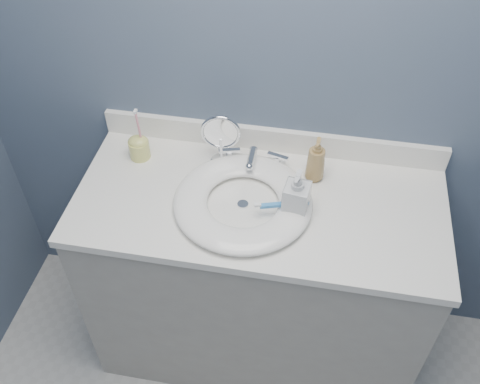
% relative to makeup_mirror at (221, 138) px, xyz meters
% --- Properties ---
extents(back_wall, '(2.20, 0.02, 2.40)m').
position_rel_makeup_mirror_xyz_m(back_wall, '(0.16, 0.11, 0.21)').
color(back_wall, '#49586E').
rests_on(back_wall, ground).
extents(vanity_cabinet, '(1.20, 0.55, 0.85)m').
position_rel_makeup_mirror_xyz_m(vanity_cabinet, '(0.16, -0.16, -0.57)').
color(vanity_cabinet, '#A4A096').
rests_on(vanity_cabinet, ground).
extents(countertop, '(1.22, 0.57, 0.03)m').
position_rel_makeup_mirror_xyz_m(countertop, '(0.16, -0.16, -0.13)').
color(countertop, white).
rests_on(countertop, vanity_cabinet).
extents(backsplash, '(1.22, 0.02, 0.09)m').
position_rel_makeup_mirror_xyz_m(backsplash, '(0.16, 0.10, -0.07)').
color(backsplash, white).
rests_on(backsplash, countertop).
extents(basin, '(0.45, 0.45, 0.04)m').
position_rel_makeup_mirror_xyz_m(basin, '(0.11, -0.19, -0.09)').
color(basin, white).
rests_on(basin, countertop).
extents(drain, '(0.04, 0.04, 0.01)m').
position_rel_makeup_mirror_xyz_m(drain, '(0.11, -0.19, -0.11)').
color(drain, silver).
rests_on(drain, countertop).
extents(faucet, '(0.25, 0.13, 0.07)m').
position_rel_makeup_mirror_xyz_m(faucet, '(0.11, 0.00, -0.08)').
color(faucet, silver).
rests_on(faucet, countertop).
extents(makeup_mirror, '(0.14, 0.08, 0.20)m').
position_rel_makeup_mirror_xyz_m(makeup_mirror, '(0.00, 0.00, 0.00)').
color(makeup_mirror, silver).
rests_on(makeup_mirror, countertop).
extents(soap_bottle_amber, '(0.07, 0.07, 0.17)m').
position_rel_makeup_mirror_xyz_m(soap_bottle_amber, '(0.33, -0.02, -0.03)').
color(soap_bottle_amber, '#9C7B46').
rests_on(soap_bottle_amber, countertop).
extents(soap_bottle_clear, '(0.09, 0.09, 0.17)m').
position_rel_makeup_mirror_xyz_m(soap_bottle_clear, '(0.28, -0.19, -0.02)').
color(soap_bottle_clear, silver).
rests_on(soap_bottle_clear, countertop).
extents(toothbrush_holder, '(0.07, 0.07, 0.21)m').
position_rel_makeup_mirror_xyz_m(toothbrush_holder, '(-0.29, -0.02, -0.06)').
color(toothbrush_holder, '#D3D369').
rests_on(toothbrush_holder, countertop).
extents(toothbrush_lying, '(0.17, 0.06, 0.02)m').
position_rel_makeup_mirror_xyz_m(toothbrush_lying, '(0.24, -0.21, -0.07)').
color(toothbrush_lying, '#3883C6').
rests_on(toothbrush_lying, basin).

